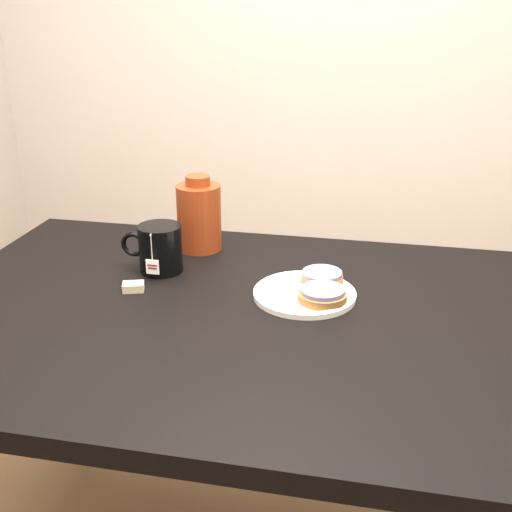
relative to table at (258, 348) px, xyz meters
name	(u,v)px	position (x,y,z in m)	size (l,w,h in m)	color
table	(258,348)	(0.00, 0.00, 0.00)	(1.40, 0.90, 0.75)	black
plate	(305,293)	(0.08, 0.09, 0.09)	(0.22, 0.22, 0.02)	white
bagel_back	(322,277)	(0.11, 0.14, 0.11)	(0.12, 0.12, 0.03)	brown
bagel_front	(322,295)	(0.12, 0.05, 0.11)	(0.14, 0.14, 0.03)	brown
mug	(159,248)	(-0.26, 0.16, 0.14)	(0.15, 0.10, 0.11)	black
teabag_pouch	(133,287)	(-0.28, 0.04, 0.09)	(0.04, 0.03, 0.02)	#C6B793
bagel_package	(199,216)	(-0.21, 0.31, 0.17)	(0.14, 0.14, 0.19)	#5C1C0C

